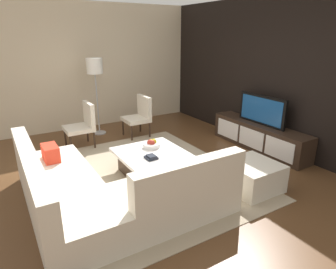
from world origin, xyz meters
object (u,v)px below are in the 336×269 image
Objects in this scene: sectional_couch at (103,192)px; accent_chair_far at (140,114)px; fruit_bowl at (152,144)px; media_console at (259,136)px; floor_lamp at (95,70)px; accent_chair_near at (83,122)px; television at (262,110)px; book_stack at (151,157)px; coffee_table at (152,163)px; ottoman at (252,176)px.

sectional_couch is 2.94m from accent_chair_far.
media_console is at bearing 82.71° from fruit_bowl.
floor_lamp is at bearing -176.23° from fruit_bowl.
fruit_bowl is (1.61, 0.65, -0.06)m from accent_chair_near.
television is 6.12× the size of book_stack.
accent_chair_near is (-2.40, 0.45, 0.21)m from sectional_couch.
accent_chair_far is (-2.40, 1.68, 0.21)m from sectional_couch.
floor_lamp is at bearing 178.33° from book_stack.
coffee_table is at bearing 1.06° from floor_lamp.
book_stack is at bearing 113.84° from sectional_couch.
ottoman is (2.94, 1.56, -0.29)m from accent_chair_near.
ottoman is at bearing 50.61° from book_stack.
accent_chair_far is at bearing 158.43° from book_stack.
sectional_couch is (0.51, -3.30, 0.03)m from media_console.
accent_chair_near reaches higher than coffee_table.
media_console is 2.51m from accent_chair_far.
accent_chair_near is at bearing -123.57° from television.
accent_chair_far is at bearing 84.97° from accent_chair_near.
book_stack is (-0.93, -1.13, 0.20)m from ottoman.
accent_chair_far reaches higher than ottoman.
sectional_couch is at bearing -16.11° from accent_chair_near.
accent_chair_far is (-1.90, -1.62, 0.24)m from media_console.
coffee_table is at bearing -138.63° from ottoman.
fruit_bowl is at bearing 16.61° from accent_chair_near.
media_console reaches higher than coffee_table.
sectional_couch is 1.46× the size of floor_lamp.
accent_chair_far is 2.17m from book_stack.
accent_chair_far reaches higher than media_console.
book_stack reaches higher than ottoman.
book_stack is at bearing -87.19° from media_console.
television reaches higher than coffee_table.
accent_chair_near is at bearing -157.99° from fruit_bowl.
media_console reaches higher than ottoman.
ottoman is 2.50× the size of fruit_bowl.
ottoman is at bearing 34.37° from fruit_bowl.
floor_lamp is 1.89× the size of accent_chair_far.
ottoman is at bearing -50.86° from media_console.
sectional_couch is 2.76× the size of accent_chair_far.
television is 1.76m from ottoman.
coffee_table is 2.68m from floor_lamp.
coffee_table is at bearing 121.27° from sectional_couch.
floor_lamp reaches higher than ottoman.
fruit_bowl reaches higher than coffee_table.
media_console is 2.22m from fruit_bowl.
ottoman is (3.54, 1.05, -1.20)m from floor_lamp.
accent_chair_far reaches higher than sectional_couch.
media_console is 3.42m from accent_chair_near.
accent_chair_far is at bearing 160.43° from fruit_bowl.
media_console is at bearing 129.14° from ottoman.
floor_lamp is at bearing -136.83° from television.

